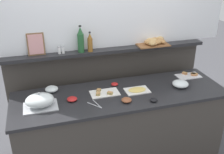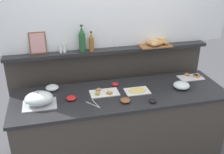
{
  "view_description": "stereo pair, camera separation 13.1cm",
  "coord_description": "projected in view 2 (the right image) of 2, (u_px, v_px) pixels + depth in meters",
  "views": [
    {
      "loc": [
        -0.83,
        -2.47,
        2.36
      ],
      "look_at": [
        -0.07,
        0.1,
        1.1
      ],
      "focal_mm": 42.78,
      "sensor_mm": 36.0,
      "label": 1
    },
    {
      "loc": [
        -0.7,
        -2.5,
        2.36
      ],
      "look_at": [
        -0.07,
        0.1,
        1.1
      ],
      "focal_mm": 42.78,
      "sensor_mm": 36.0,
      "label": 2
    }
  ],
  "objects": [
    {
      "name": "sandwich_platter_side",
      "position": [
        104.0,
        93.0,
        2.95
      ],
      "size": [
        0.32,
        0.19,
        0.04
      ],
      "color": "white",
      "rests_on": "buffet_counter"
    },
    {
      "name": "condiment_bowl_red",
      "position": [
        153.0,
        101.0,
        2.78
      ],
      "size": [
        0.08,
        0.08,
        0.03
      ],
      "primitive_type": "ellipsoid",
      "color": "black",
      "rests_on": "buffet_counter"
    },
    {
      "name": "salt_shaker",
      "position": [
        61.0,
        49.0,
        3.08
      ],
      "size": [
        0.03,
        0.03,
        0.09
      ],
      "color": "white",
      "rests_on": "back_ledge_unit"
    },
    {
      "name": "wine_bottle_green",
      "position": [
        82.0,
        40.0,
        3.08
      ],
      "size": [
        0.08,
        0.08,
        0.32
      ],
      "color": "#23562D",
      "rests_on": "back_ledge_unit"
    },
    {
      "name": "serving_tongs",
      "position": [
        95.0,
        104.0,
        2.74
      ],
      "size": [
        0.12,
        0.18,
        0.01
      ],
      "color": "#B7BABF",
      "rests_on": "buffet_counter"
    },
    {
      "name": "back_ledge_unit",
      "position": [
        109.0,
        91.0,
        3.55
      ],
      "size": [
        2.5,
        0.22,
        1.3
      ],
      "color": "#3D3833",
      "rests_on": "ground_plane"
    },
    {
      "name": "condiment_bowl_teal",
      "position": [
        71.0,
        98.0,
        2.83
      ],
      "size": [
        0.11,
        0.11,
        0.04
      ],
      "primitive_type": "ellipsoid",
      "color": "red",
      "rests_on": "buffet_counter"
    },
    {
      "name": "sandwich_platter_rear",
      "position": [
        192.0,
        77.0,
        3.32
      ],
      "size": [
        0.3,
        0.18,
        0.04
      ],
      "color": "silver",
      "rests_on": "buffet_counter"
    },
    {
      "name": "vinegar_bottle_amber",
      "position": [
        91.0,
        42.0,
        3.11
      ],
      "size": [
        0.06,
        0.06,
        0.24
      ],
      "color": "#8E5B23",
      "rests_on": "back_ledge_unit"
    },
    {
      "name": "ground_plane",
      "position": [
        109.0,
        131.0,
        3.88
      ],
      "size": [
        12.0,
        12.0,
        0.0
      ],
      "primitive_type": "plane",
      "color": "#4C4C51"
    },
    {
      "name": "framed_picture",
      "position": [
        38.0,
        43.0,
        3.03
      ],
      "size": [
        0.19,
        0.06,
        0.25
      ],
      "color": "brown",
      "rests_on": "back_ledge_unit"
    },
    {
      "name": "buffet_counter",
      "position": [
        120.0,
        128.0,
        3.16
      ],
      "size": [
        2.38,
        0.75,
        0.94
      ],
      "color": "#3D3833",
      "rests_on": "ground_plane"
    },
    {
      "name": "condiment_bowl_dark",
      "position": [
        125.0,
        100.0,
        2.78
      ],
      "size": [
        0.11,
        0.11,
        0.04
      ],
      "primitive_type": "ellipsoid",
      "color": "brown",
      "rests_on": "buffet_counter"
    },
    {
      "name": "glass_bowl_large",
      "position": [
        52.0,
        88.0,
        3.02
      ],
      "size": [
        0.15,
        0.15,
        0.06
      ],
      "color": "silver",
      "rests_on": "buffet_counter"
    },
    {
      "name": "pepper_shaker",
      "position": [
        64.0,
        49.0,
        3.09
      ],
      "size": [
        0.03,
        0.03,
        0.09
      ],
      "color": "white",
      "rests_on": "back_ledge_unit"
    },
    {
      "name": "serving_cloche",
      "position": [
        39.0,
        99.0,
        2.7
      ],
      "size": [
        0.34,
        0.24,
        0.17
      ],
      "color": "#B7BABF",
      "rests_on": "buffet_counter"
    },
    {
      "name": "glass_bowl_medium",
      "position": [
        181.0,
        86.0,
        3.06
      ],
      "size": [
        0.19,
        0.19,
        0.07
      ],
      "color": "silver",
      "rests_on": "buffet_counter"
    },
    {
      "name": "cold_cuts_platter",
      "position": [
        137.0,
        91.0,
        2.99
      ],
      "size": [
        0.27,
        0.18,
        0.02
      ],
      "color": "white",
      "rests_on": "buffet_counter"
    },
    {
      "name": "bread_basket",
      "position": [
        156.0,
        42.0,
        3.33
      ],
      "size": [
        0.41,
        0.31,
        0.08
      ],
      "color": "brown",
      "rests_on": "back_ledge_unit"
    },
    {
      "name": "condiment_bowl_cream",
      "position": [
        115.0,
        84.0,
        3.13
      ],
      "size": [
        0.08,
        0.08,
        0.03
      ],
      "primitive_type": "ellipsoid",
      "color": "red",
      "rests_on": "buffet_counter"
    }
  ]
}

